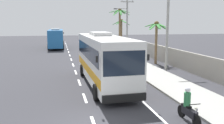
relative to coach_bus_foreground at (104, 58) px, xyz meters
name	(u,v)px	position (x,y,z in m)	size (l,w,h in m)	color
sidewalk_kerb	(154,74)	(4.99, 2.21, -1.98)	(3.20, 90.00, 0.14)	#999993
lane_markings	(94,67)	(0.29, 7.14, -2.04)	(3.49, 71.62, 0.01)	white
boundary_wall	(173,57)	(8.79, 6.21, -1.09)	(0.24, 60.00, 1.91)	#9E998E
coach_bus_foreground	(104,58)	(0.00, 0.00, 0.00)	(3.15, 11.11, 3.94)	white
coach_bus_far_lane	(56,38)	(-3.78, 28.20, -0.15)	(3.02, 10.83, 3.63)	#2366A8
motorcycle_beside_bus	(112,58)	(2.59, 8.76, -1.40)	(0.56, 1.96, 1.58)	black
motorcycle_trailing	(188,108)	(2.61, -7.95, -1.37)	(0.56, 1.96, 1.67)	black
pedestrian_near_kerb	(140,55)	(5.69, 8.18, -1.06)	(0.36, 0.36, 1.63)	beige
utility_pole_mid	(168,19)	(6.78, 3.53, 2.92)	(2.35, 0.24, 9.57)	#9E9E99
utility_pole_far	(127,23)	(6.49, 16.71, 2.56)	(2.97, 0.24, 8.59)	#9E9E99
palm_nearest	(156,32)	(7.50, 7.87, 1.55)	(2.63, 2.77, 4.84)	brown
palm_third	(121,28)	(8.66, 28.04, 1.66)	(3.57, 3.87, 5.36)	brown
palm_fourth	(120,21)	(6.24, 19.72, 2.83)	(3.36, 3.30, 6.90)	brown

